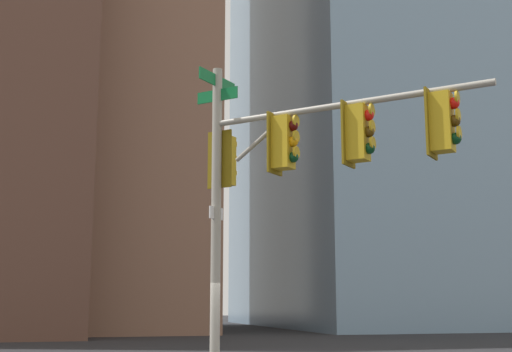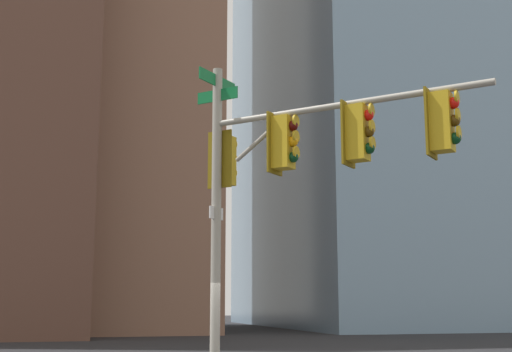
% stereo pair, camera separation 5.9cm
% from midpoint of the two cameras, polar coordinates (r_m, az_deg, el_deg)
% --- Properties ---
extents(signal_pole_assembly, '(4.36, 4.28, 6.79)m').
position_cam_midpoint_polar(signal_pole_assembly, '(12.86, 3.26, 1.19)').
color(signal_pole_assembly, '#9E998C').
rests_on(signal_pole_assembly, ground_plane).
extents(building_brick_farside, '(17.62, 18.50, 48.20)m').
position_cam_midpoint_polar(building_brick_farside, '(72.52, 10.69, 7.43)').
color(building_brick_farside, '#845B47').
rests_on(building_brick_farside, ground_plane).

